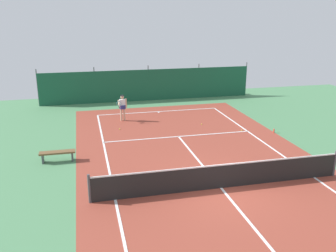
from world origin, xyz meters
TOP-DOWN VIEW (x-y plane):
  - ground_plane at (0.00, 0.00)m, footprint 36.00×36.00m
  - court_surface at (0.00, 0.00)m, footprint 11.02×26.60m
  - tennis_net at (0.00, 0.00)m, footprint 10.12×0.10m
  - back_fence at (-0.00, 15.94)m, footprint 16.30×0.98m
  - tennis_player at (-2.62, 10.24)m, footprint 0.70×0.77m
  - tennis_ball_near_player at (-3.02, 8.45)m, footprint 0.07×0.07m
  - tennis_ball_midcourt at (3.84, 6.59)m, footprint 0.07×0.07m
  - tennis_ball_by_sideline at (1.95, 8.28)m, footprint 0.07×0.07m
  - parked_car at (3.17, 18.02)m, footprint 2.22×4.30m
  - courtside_bench at (-6.31, 4.26)m, footprint 1.60×0.40m
  - water_bottle at (5.44, 5.80)m, footprint 0.08×0.08m

SIDE VIEW (x-z plane):
  - ground_plane at x=0.00m, z-range 0.00..0.00m
  - court_surface at x=0.00m, z-range 0.00..0.01m
  - tennis_ball_near_player at x=-3.02m, z-range 0.00..0.07m
  - tennis_ball_midcourt at x=3.84m, z-range 0.00..0.07m
  - tennis_ball_by_sideline at x=1.95m, z-range 0.00..0.07m
  - water_bottle at x=5.44m, z-range 0.00..0.24m
  - courtside_bench at x=-6.31m, z-range 0.13..0.62m
  - tennis_net at x=0.00m, z-range -0.04..1.06m
  - back_fence at x=0.00m, z-range -0.68..2.02m
  - parked_car at x=3.17m, z-range 0.00..1.68m
  - tennis_player at x=-2.62m, z-range 0.14..1.78m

